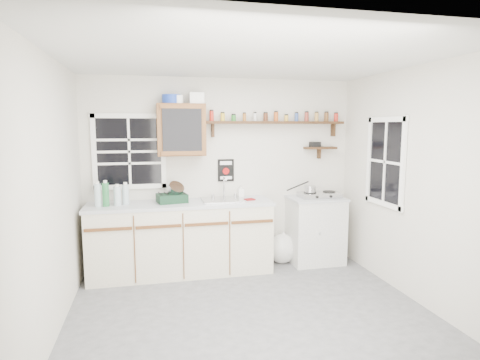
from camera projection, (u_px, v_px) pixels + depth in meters
name	position (u px, v px, depth m)	size (l,w,h in m)	color
room	(252.00, 191.00, 3.86)	(3.64, 3.24, 2.54)	#4E4E51
main_cabinet	(181.00, 238.00, 5.10)	(2.31, 0.63, 0.92)	beige
right_cabinet	(315.00, 230.00, 5.52)	(0.73, 0.57, 0.91)	beige
sink	(223.00, 200.00, 5.16)	(0.52, 0.44, 0.29)	#B1B2B6
upper_cabinet	(181.00, 130.00, 5.06)	(0.60, 0.32, 0.65)	brown
upper_cabinet_clutter	(181.00, 99.00, 5.01)	(0.52, 0.24, 0.14)	#18369F
spice_shelf	(277.00, 121.00, 5.39)	(1.91, 0.18, 0.35)	#311A0D
secondary_shelf	(319.00, 147.00, 5.59)	(0.45, 0.16, 0.24)	#311A0D
warning_sign	(226.00, 170.00, 5.40)	(0.22, 0.02, 0.30)	black
window_back	(129.00, 152.00, 5.09)	(0.93, 0.03, 0.98)	black
window_right	(385.00, 162.00, 4.76)	(0.03, 0.78, 1.08)	black
water_bottles	(111.00, 195.00, 4.81)	(0.39, 0.16, 0.31)	#ACC3C9
dish_rack	(173.00, 196.00, 5.03)	(0.40, 0.33, 0.27)	black
soap_bottle	(241.00, 191.00, 5.42)	(0.08, 0.08, 0.17)	white
rag	(250.00, 199.00, 5.20)	(0.12, 0.10, 0.02)	maroon
hotplate	(319.00, 195.00, 5.45)	(0.56, 0.30, 0.08)	#B1B2B6
saucepan	(310.00, 189.00, 5.41)	(0.36, 0.23, 0.16)	#B1B2B6
trash_bag	(282.00, 248.00, 5.53)	(0.41, 0.37, 0.47)	silver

